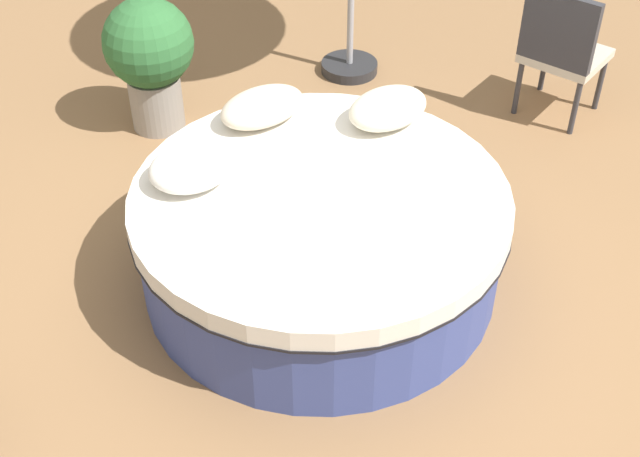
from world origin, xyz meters
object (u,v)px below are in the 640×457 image
throw_pillow_0 (388,108)px  planter (150,54)px  round_bed (320,236)px  throw_pillow_2 (191,167)px  patio_chair (562,47)px  throw_pillow_1 (262,107)px

throw_pillow_0 → planter: (0.66, -1.67, -0.15)m
round_bed → planter: size_ratio=2.13×
throw_pillow_0 → planter: 1.81m
throw_pillow_0 → throw_pillow_2: bearing=-9.4°
round_bed → patio_chair: size_ratio=2.08×
round_bed → throw_pillow_0: throw_pillow_0 is taller
throw_pillow_0 → patio_chair: bearing=-178.1°
throw_pillow_0 → throw_pillow_1: 0.73m
throw_pillow_0 → planter: size_ratio=0.54×
patio_chair → round_bed: bearing=-96.2°
planter → throw_pillow_2: bearing=69.8°
planter → throw_pillow_1: bearing=94.5°
planter → throw_pillow_0: bearing=111.5°
round_bed → throw_pillow_2: size_ratio=4.39×
throw_pillow_1 → throw_pillow_2: bearing=22.5°
throw_pillow_2 → planter: 1.58m
throw_pillow_2 → throw_pillow_0: bearing=170.6°
throw_pillow_1 → throw_pillow_2: 0.69m
throw_pillow_1 → throw_pillow_2: (0.64, 0.26, -0.00)m
throw_pillow_1 → planter: bearing=-85.5°
throw_pillow_0 → throw_pillow_1: (0.57, -0.46, -0.01)m
throw_pillow_0 → planter: bearing=-68.5°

